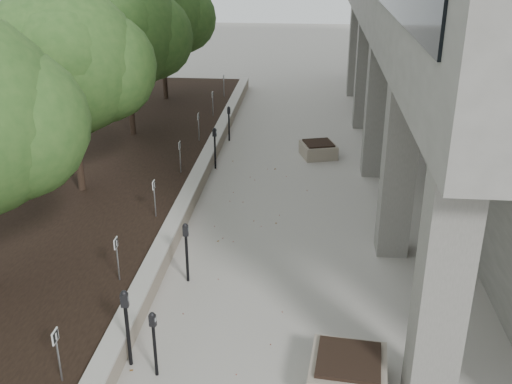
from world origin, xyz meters
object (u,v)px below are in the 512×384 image
at_px(crabapple_tree_4, 127,56).
at_px(parking_meter_3, 187,253).
at_px(parking_meter_2, 127,328).
at_px(parking_meter_5, 229,124).
at_px(planter_front, 348,372).
at_px(parking_meter_4, 215,148).
at_px(crabapple_tree_3, 70,92).
at_px(parking_meter_1, 155,344).
at_px(planter_back, 318,149).
at_px(crabapple_tree_5, 162,34).

bearing_deg(crabapple_tree_4, parking_meter_3, -67.11).
height_order(parking_meter_2, parking_meter_5, parking_meter_2).
relative_size(parking_meter_5, planter_front, 1.04).
height_order(crabapple_tree_4, parking_meter_3, crabapple_tree_4).
height_order(parking_meter_4, planter_front, parking_meter_4).
xyz_separation_m(crabapple_tree_3, parking_meter_1, (3.77, -6.77, -2.49)).
xyz_separation_m(parking_meter_1, parking_meter_2, (-0.52, 0.23, 0.12)).
bearing_deg(planter_back, parking_meter_4, -156.09).
height_order(parking_meter_4, parking_meter_5, parking_meter_4).
bearing_deg(crabapple_tree_3, parking_meter_2, -63.59).
bearing_deg(planter_back, parking_meter_5, 157.07).
distance_m(crabapple_tree_5, parking_meter_1, 17.37).
height_order(crabapple_tree_5, planter_front, crabapple_tree_5).
relative_size(parking_meter_2, parking_meter_4, 1.11).
xyz_separation_m(parking_meter_2, parking_meter_5, (0.07, 12.28, -0.11)).
distance_m(parking_meter_1, parking_meter_3, 3.00).
distance_m(crabapple_tree_3, parking_meter_3, 5.82).
relative_size(parking_meter_5, planter_back, 1.20).
xyz_separation_m(parking_meter_1, parking_meter_5, (-0.45, 12.50, 0.01)).
height_order(crabapple_tree_3, parking_meter_5, crabapple_tree_3).
distance_m(crabapple_tree_3, parking_meter_2, 7.68).
distance_m(crabapple_tree_4, parking_meter_1, 12.61).
bearing_deg(crabapple_tree_4, crabapple_tree_5, 90.00).
distance_m(parking_meter_1, parking_meter_2, 0.58).
bearing_deg(parking_meter_3, parking_meter_5, 87.75).
height_order(parking_meter_1, parking_meter_3, parking_meter_3).
bearing_deg(parking_meter_1, parking_meter_5, 104.24).
distance_m(crabapple_tree_5, parking_meter_4, 8.15).
relative_size(crabapple_tree_5, planter_back, 5.09).
relative_size(parking_meter_3, parking_meter_5, 1.08).
bearing_deg(parking_meter_5, crabapple_tree_3, -136.15).
bearing_deg(crabapple_tree_5, parking_meter_2, -78.89).
bearing_deg(crabapple_tree_3, parking_meter_5, 59.97).
distance_m(crabapple_tree_4, parking_meter_5, 4.20).
distance_m(crabapple_tree_3, crabapple_tree_4, 5.00).
distance_m(planter_front, planter_back, 11.14).
xyz_separation_m(crabapple_tree_5, parking_meter_3, (3.70, -13.77, -2.43)).
distance_m(crabapple_tree_5, parking_meter_3, 14.47).
height_order(parking_meter_2, parking_meter_4, parking_meter_2).
distance_m(parking_meter_5, planter_front, 13.01).
bearing_deg(parking_meter_3, crabapple_tree_4, 108.30).
height_order(parking_meter_1, parking_meter_2, parking_meter_2).
bearing_deg(planter_front, planter_back, 92.31).
bearing_deg(parking_meter_4, crabapple_tree_3, -124.75).
bearing_deg(parking_meter_1, parking_meter_4, 105.22).
distance_m(parking_meter_1, planter_front, 3.22).
xyz_separation_m(parking_meter_2, planter_back, (3.27, 10.92, -0.50)).
distance_m(parking_meter_4, planter_front, 10.38).
distance_m(crabapple_tree_3, planter_front, 10.11).
relative_size(crabapple_tree_5, planter_front, 4.43).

